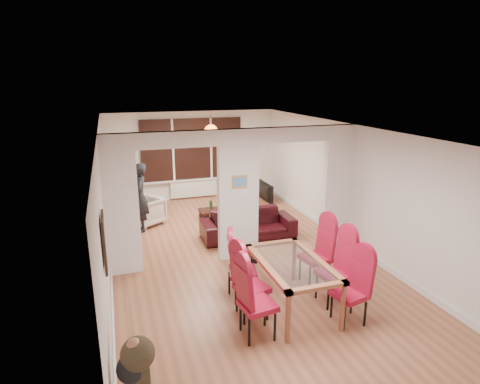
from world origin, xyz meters
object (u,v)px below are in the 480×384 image
bottle (211,205)px  bowl (221,208)px  dining_chair_lb (252,283)px  dining_chair_rc (315,254)px  dining_chair_la (258,299)px  dining_chair_lc (243,267)px  dining_chair_rb (334,270)px  dining_table (291,284)px  armchair (146,211)px  television (263,192)px  dining_chair_ra (350,289)px  coffee_table (219,213)px  person (140,198)px  sofa (248,224)px

bottle → bowl: size_ratio=1.44×
dining_chair_lb → dining_chair_rc: (1.39, 0.61, 0.01)m
dining_chair_la → bowl: size_ratio=5.55×
dining_chair_lc → dining_chair_rb: size_ratio=0.95×
dining_table → dining_chair_lc: (-0.63, 0.52, 0.15)m
armchair → dining_chair_lb: bearing=-18.9°
dining_table → television: 5.77m
dining_chair_rb → bottle: bearing=95.0°
television → bottle: television is taller
dining_chair_la → dining_chair_ra: dining_chair_la is taller
dining_table → coffee_table: size_ratio=1.70×
dining_chair_ra → person: bearing=104.4°
dining_chair_ra → bottle: size_ratio=3.65×
sofa → dining_chair_rb: bearing=-82.1°
dining_chair_lc → dining_chair_rb: 1.46m
dining_chair_rc → television: 5.04m
armchair → coffee_table: 1.86m
coffee_table → dining_chair_lb: bearing=-98.9°
television → dining_chair_rb: bearing=168.5°
television → dining_chair_rc: bearing=167.5°
coffee_table → dining_chair_ra: bearing=-83.4°
bowl → dining_chair_ra: bearing=-84.3°
dining_chair_lc → armchair: dining_chair_lc is taller
person → bowl: size_ratio=8.02×
dining_chair_lb → person: 4.40m
dining_chair_ra → bottle: 5.12m
dining_chair_lb → person: (-1.29, 4.20, 0.26)m
dining_table → sofa: (0.33, 2.99, -0.09)m
dining_table → dining_chair_rb: bearing=-5.8°
armchair → television: 3.61m
dining_table → bottle: bearing=92.4°
dining_table → armchair: (-1.81, 4.56, -0.06)m
dining_chair_lb → armchair: size_ratio=1.49×
bowl → television: bearing=32.7°
dining_chair_rc → television: bearing=69.1°
dining_chair_lc → bowl: (0.75, 4.00, -0.29)m
person → bottle: person is taller
dining_chair_la → bottle: (0.58, 4.95, -0.19)m
dining_chair_rb → sofa: bearing=90.8°
dining_chair_lb → dining_chair_lc: 0.55m
dining_chair_la → dining_chair_rc: (1.48, 1.10, 0.00)m
dining_chair_ra → dining_table: bearing=121.3°
dining_chair_lb → person: person is taller
dining_chair_lb → television: bearing=53.6°
dining_chair_la → armchair: 5.20m
person → armchair: bearing=162.3°
dining_chair_lb → bottle: bearing=70.3°
dining_chair_rb → armchair: (-2.51, 4.63, -0.23)m
sofa → coffee_table: size_ratio=2.12×
dining_table → coffee_table: bearing=89.5°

